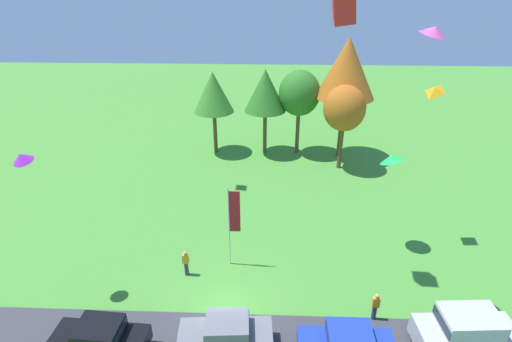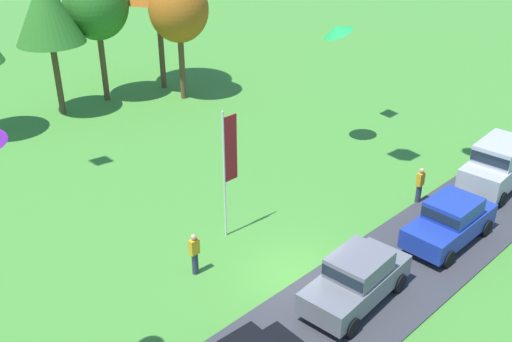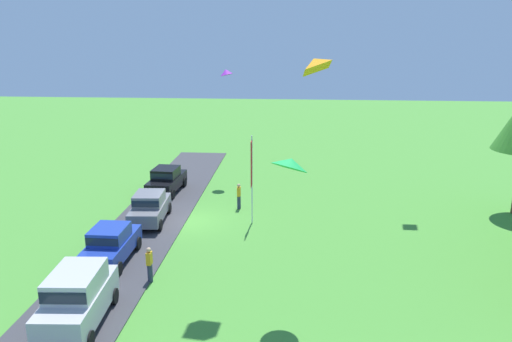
# 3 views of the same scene
# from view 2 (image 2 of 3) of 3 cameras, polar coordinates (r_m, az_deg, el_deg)

# --- Properties ---
(ground_plane) EXTENTS (120.00, 120.00, 0.00)m
(ground_plane) POSITION_cam_2_polar(r_m,az_deg,el_deg) (22.39, 3.90, -9.98)
(ground_plane) COLOR #478E33
(pavement_strip) EXTENTS (36.00, 4.40, 0.06)m
(pavement_strip) POSITION_cam_2_polar(r_m,az_deg,el_deg) (21.24, 8.85, -12.65)
(pavement_strip) COLOR #38383D
(pavement_strip) RESTS_ON ground
(car_sedan_by_flagpole) EXTENTS (4.51, 2.19, 1.84)m
(car_sedan_by_flagpole) POSITION_cam_2_polar(r_m,az_deg,el_deg) (20.89, 9.58, -9.96)
(car_sedan_by_flagpole) COLOR slate
(car_sedan_by_flagpole) RESTS_ON ground
(car_sedan_near_entrance) EXTENTS (4.40, 1.95, 1.84)m
(car_sedan_near_entrance) POSITION_cam_2_polar(r_m,az_deg,el_deg) (24.79, 18.04, -4.43)
(car_sedan_near_entrance) COLOR #1E389E
(car_sedan_near_entrance) RESTS_ON ground
(car_suv_mid_row) EXTENTS (4.71, 2.28, 2.28)m
(car_suv_mid_row) POSITION_cam_2_polar(r_m,az_deg,el_deg) (29.51, 22.12, 0.76)
(car_suv_mid_row) COLOR #B7B7BC
(car_suv_mid_row) RESTS_ON ground
(person_beside_suv) EXTENTS (0.36, 0.24, 1.71)m
(person_beside_suv) POSITION_cam_2_polar(r_m,az_deg,el_deg) (27.29, 15.32, -1.31)
(person_beside_suv) COLOR #2D334C
(person_beside_suv) RESTS_ON ground
(person_on_lawn) EXTENTS (0.36, 0.24, 1.71)m
(person_on_lawn) POSITION_cam_2_polar(r_m,az_deg,el_deg) (22.10, -5.87, -7.83)
(person_on_lawn) COLOR #2D334C
(person_on_lawn) RESTS_ON ground
(tree_far_left) EXTENTS (3.87, 3.87, 8.18)m
(tree_far_left) POSITION_cam_2_polar(r_m,az_deg,el_deg) (36.22, -19.31, 14.34)
(tree_far_left) COLOR brown
(tree_far_left) RESTS_ON ground
(tree_far_right) EXTENTS (3.83, 3.83, 8.08)m
(tree_far_right) POSITION_cam_2_polar(r_m,az_deg,el_deg) (37.80, -15.00, 15.04)
(tree_far_right) COLOR brown
(tree_far_right) RESTS_ON ground
(tree_right_of_center) EXTENTS (3.60, 3.60, 7.60)m
(tree_right_of_center) POSITION_cam_2_polar(r_m,az_deg,el_deg) (37.26, -7.38, 14.98)
(tree_right_of_center) COLOR brown
(tree_right_of_center) RESTS_ON ground
(flag_banner) EXTENTS (0.71, 0.08, 5.43)m
(flag_banner) POSITION_cam_2_polar(r_m,az_deg,el_deg) (22.99, -2.64, 1.26)
(flag_banner) COLOR silver
(flag_banner) RESTS_ON ground
(kite_delta_mid_center) EXTENTS (2.13, 2.13, 0.93)m
(kite_delta_mid_center) POSITION_cam_2_polar(r_m,az_deg,el_deg) (29.95, 7.74, 13.17)
(kite_delta_mid_center) COLOR green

